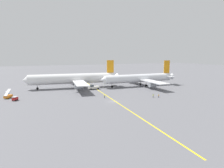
# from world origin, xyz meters

# --- Properties ---
(ground_plane) EXTENTS (600.00, 600.00, 0.00)m
(ground_plane) POSITION_xyz_m (0.00, 0.00, 0.00)
(ground_plane) COLOR slate
(taxiway_stripe) EXTENTS (8.06, 119.79, 0.01)m
(taxiway_stripe) POSITION_xyz_m (1.96, 10.00, 0.00)
(taxiway_stripe) COLOR yellow
(taxiway_stripe) RESTS_ON ground
(airliner_at_gate_left) EXTENTS (55.92, 50.22, 16.31)m
(airliner_at_gate_left) POSITION_xyz_m (-7.83, 41.31, 5.45)
(airliner_at_gate_left) COLOR white
(airliner_at_gate_left) RESTS_ON ground
(airliner_being_pushed) EXTENTS (51.35, 47.46, 15.95)m
(airliner_being_pushed) POSITION_xyz_m (32.15, 31.99, 4.96)
(airliner_being_pushed) COLOR white
(airliner_being_pushed) RESTS_ON ground
(pushback_tug) EXTENTS (9.49, 3.37, 2.94)m
(pushback_tug) POSITION_xyz_m (1.43, 31.68, 1.25)
(pushback_tug) COLOR white
(pushback_tug) RESTS_ON ground
(gse_baggage_cart_trailing) EXTENTS (2.67, 3.15, 1.71)m
(gse_baggage_cart_trailing) POSITION_xyz_m (-38.26, 18.17, 0.86)
(gse_baggage_cart_trailing) COLOR red
(gse_baggage_cart_trailing) RESTS_ON ground
(gse_stair_truck_yellow) EXTENTS (3.60, 4.93, 4.06)m
(gse_stair_truck_yellow) POSITION_xyz_m (-41.49, 24.67, 1.03)
(gse_stair_truck_yellow) COLOR orange
(gse_stair_truck_yellow) RESTS_ON ground
(gse_baggage_cart_near_cluster) EXTENTS (1.93, 2.92, 1.71)m
(gse_baggage_cart_near_cluster) POSITION_xyz_m (-42.53, 32.90, 0.86)
(gse_baggage_cart_near_cluster) COLOR #2D5199
(gse_baggage_cart_near_cluster) RESTS_ON ground
(ground_crew_wing_walker_right) EXTENTS (0.36, 0.36, 1.56)m
(ground_crew_wing_walker_right) POSITION_xyz_m (-0.63, 8.00, 0.80)
(ground_crew_wing_walker_right) COLOR black
(ground_crew_wing_walker_right) RESTS_ON ground
(ground_crew_marshaller_foreground) EXTENTS (0.36, 0.36, 1.70)m
(ground_crew_marshaller_foreground) POSITION_xyz_m (20.54, 0.06, 0.89)
(ground_crew_marshaller_foreground) COLOR #4C4C51
(ground_crew_marshaller_foreground) RESTS_ON ground
(ground_crew_ramp_agent_by_cones) EXTENTS (0.36, 0.49, 1.56)m
(ground_crew_ramp_agent_by_cones) POSITION_xyz_m (22.89, -0.94, 0.81)
(ground_crew_ramp_agent_by_cones) COLOR #2D3351
(ground_crew_ramp_agent_by_cones) RESTS_ON ground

